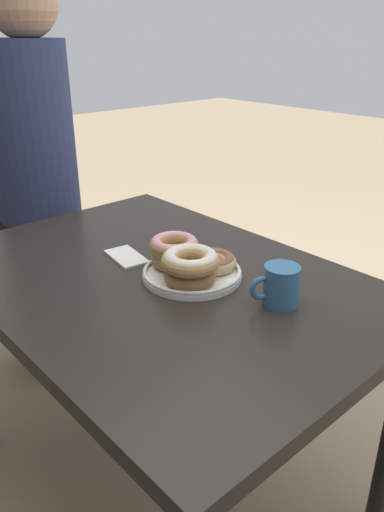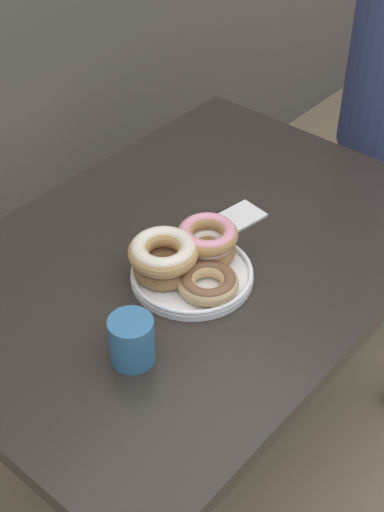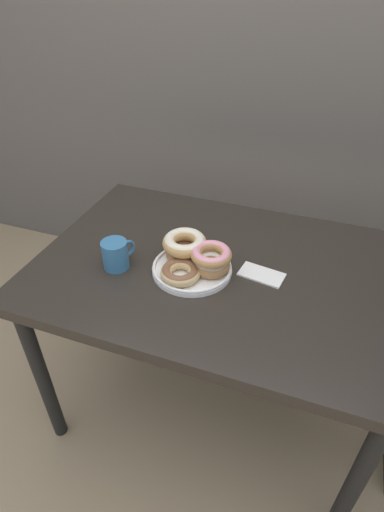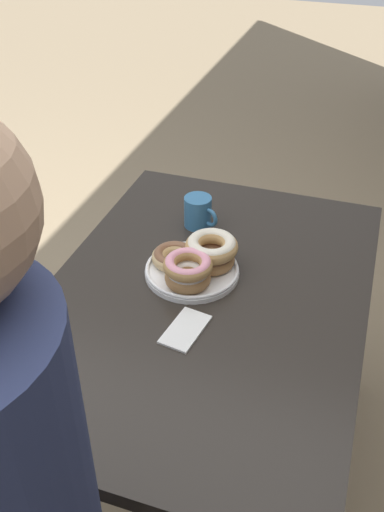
% 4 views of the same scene
% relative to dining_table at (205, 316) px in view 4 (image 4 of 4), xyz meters
% --- Properties ---
extents(ground_plane, '(14.00, 14.00, 0.00)m').
position_rel_dining_table_xyz_m(ground_plane, '(0.00, -0.25, -0.66)').
color(ground_plane, '#937F60').
extents(dining_table, '(1.17, 0.82, 0.74)m').
position_rel_dining_table_xyz_m(dining_table, '(0.00, 0.00, 0.00)').
color(dining_table, '#28231E').
rests_on(dining_table, ground_plane).
extents(donut_plate, '(0.27, 0.28, 0.10)m').
position_rel_dining_table_xyz_m(donut_plate, '(-0.07, -0.05, 0.12)').
color(donut_plate, white).
rests_on(donut_plate, dining_table).
extents(coffee_mug, '(0.08, 0.11, 0.10)m').
position_rel_dining_table_xyz_m(coffee_mug, '(-0.30, -0.12, 0.13)').
color(coffee_mug, teal).
rests_on(coffee_mug, dining_table).
extents(napkin, '(0.15, 0.10, 0.01)m').
position_rel_dining_table_xyz_m(napkin, '(0.15, -0.00, 0.08)').
color(napkin, white).
rests_on(napkin, dining_table).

